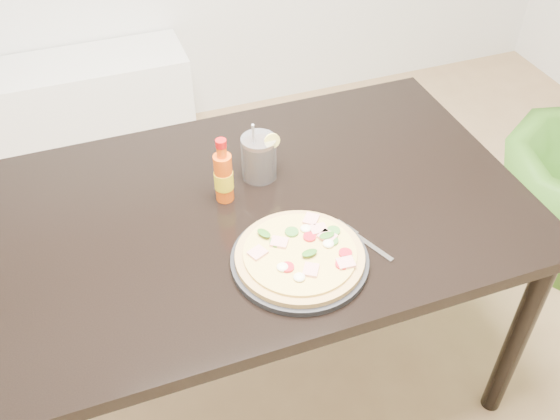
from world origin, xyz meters
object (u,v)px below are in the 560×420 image
object	(u,v)px
plate	(300,260)
fork	(361,239)
dining_table	(265,227)
media_console	(37,120)
hot_sauce_bottle	(224,176)
cola_cup	(259,158)
pizza	(301,254)

from	to	relation	value
plate	fork	xyz separation A→B (m)	(0.17, 0.02, -0.01)
dining_table	fork	distance (m)	0.29
plate	media_console	bearing A→B (deg)	110.31
hot_sauce_bottle	cola_cup	distance (m)	0.13
pizza	media_console	distance (m)	1.87
fork	hot_sauce_bottle	bearing A→B (deg)	113.02
pizza	hot_sauce_bottle	xyz separation A→B (m)	(-0.10, 0.29, 0.05)
cola_cup	media_console	xyz separation A→B (m)	(-0.64, 1.33, -0.56)
cola_cup	fork	world-z (taller)	cola_cup
cola_cup	dining_table	bearing A→B (deg)	-102.40
hot_sauce_bottle	media_console	world-z (taller)	hot_sauce_bottle
dining_table	plate	distance (m)	0.25
plate	pizza	size ratio (longest dim) A/B	1.07
pizza	cola_cup	distance (m)	0.35
pizza	hot_sauce_bottle	distance (m)	0.31
plate	dining_table	bearing A→B (deg)	92.39
plate	cola_cup	bearing A→B (deg)	87.28
plate	hot_sauce_bottle	world-z (taller)	hot_sauce_bottle
cola_cup	fork	xyz separation A→B (m)	(0.16, -0.33, -0.06)
media_console	plate	bearing A→B (deg)	-69.69
hot_sauce_bottle	media_console	distance (m)	1.59
plate	hot_sauce_bottle	distance (m)	0.31
dining_table	fork	size ratio (longest dim) A/B	7.76
dining_table	hot_sauce_bottle	distance (m)	0.19
hot_sauce_bottle	media_console	bearing A→B (deg)	110.51
dining_table	fork	world-z (taller)	fork
plate	pizza	bearing A→B (deg)	9.88
media_console	dining_table	bearing A→B (deg)	-67.09
plate	fork	distance (m)	0.17
plate	media_console	distance (m)	1.86
fork	pizza	bearing A→B (deg)	163.59
fork	plate	bearing A→B (deg)	163.65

